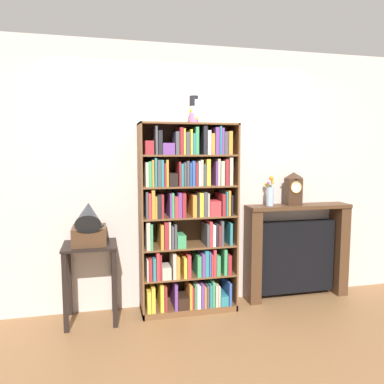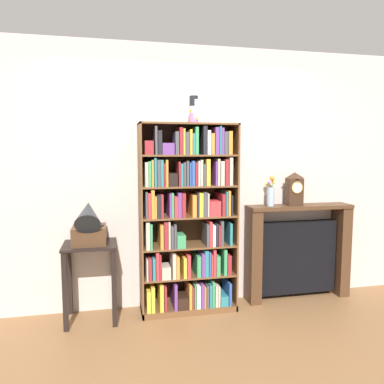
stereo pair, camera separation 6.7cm
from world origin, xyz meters
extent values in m
cube|color=brown|center=(0.00, 0.00, -0.01)|extent=(7.86, 6.40, 0.02)
cube|color=beige|center=(0.14, 0.29, 1.35)|extent=(4.86, 0.08, 2.69)
cube|color=brown|center=(-0.47, 0.07, 0.95)|extent=(0.02, 0.35, 1.89)
cube|color=brown|center=(0.47, 0.07, 0.95)|extent=(0.02, 0.35, 1.89)
cube|color=#4C311C|center=(0.00, 0.24, 0.95)|extent=(0.96, 0.01, 1.89)
cube|color=brown|center=(0.00, 0.07, 1.88)|extent=(0.96, 0.35, 0.02)
cube|color=brown|center=(0.00, 0.07, 0.03)|extent=(0.96, 0.35, 0.06)
cube|color=gold|center=(-0.42, 0.05, 0.17)|extent=(0.04, 0.29, 0.21)
cube|color=gold|center=(-0.38, 0.04, 0.18)|extent=(0.03, 0.27, 0.25)
cube|color=gold|center=(-0.29, 0.04, 0.19)|extent=(0.04, 0.28, 0.26)
cube|color=maroon|center=(-0.25, 0.06, 0.18)|extent=(0.02, 0.30, 0.25)
cube|color=#663884|center=(-0.15, 0.05, 0.19)|extent=(0.03, 0.29, 0.26)
cube|color=black|center=(-0.08, 0.02, 0.12)|extent=(0.11, 0.23, 0.12)
cube|color=orange|center=(-0.01, 0.04, 0.18)|extent=(0.03, 0.26, 0.24)
cube|color=maroon|center=(0.02, 0.05, 0.17)|extent=(0.02, 0.29, 0.22)
cube|color=#388E56|center=(0.04, 0.02, 0.18)|extent=(0.02, 0.24, 0.24)
cube|color=white|center=(0.08, 0.04, 0.18)|extent=(0.04, 0.26, 0.23)
cube|color=#663884|center=(0.12, 0.04, 0.18)|extent=(0.03, 0.26, 0.24)
cube|color=orange|center=(0.14, 0.05, 0.17)|extent=(0.02, 0.30, 0.22)
cube|color=#424247|center=(0.17, 0.03, 0.17)|extent=(0.02, 0.25, 0.23)
cube|color=teal|center=(0.20, 0.02, 0.18)|extent=(0.02, 0.24, 0.23)
cube|color=#388E56|center=(0.23, 0.03, 0.19)|extent=(0.02, 0.24, 0.26)
cube|color=#B2A893|center=(0.26, 0.04, 0.17)|extent=(0.03, 0.27, 0.22)
cube|color=#B2A893|center=(0.29, 0.05, 0.17)|extent=(0.02, 0.28, 0.21)
cube|color=teal|center=(0.34, 0.03, 0.11)|extent=(0.08, 0.25, 0.10)
cube|color=#2D519E|center=(0.40, 0.05, 0.18)|extent=(0.02, 0.30, 0.23)
cube|color=brown|center=(0.00, 0.07, 0.37)|extent=(0.93, 0.33, 0.02)
cube|color=#B2A893|center=(-0.43, 0.03, 0.49)|extent=(0.02, 0.25, 0.21)
cube|color=maroon|center=(-0.40, 0.05, 0.49)|extent=(0.03, 0.29, 0.22)
cube|color=teal|center=(-0.36, 0.03, 0.49)|extent=(0.03, 0.25, 0.22)
cube|color=#C63338|center=(-0.33, 0.03, 0.52)|extent=(0.03, 0.24, 0.27)
cube|color=maroon|center=(-0.30, 0.04, 0.51)|extent=(0.02, 0.27, 0.25)
cube|color=#B2A893|center=(-0.25, 0.01, 0.44)|extent=(0.09, 0.20, 0.12)
cube|color=#B2A893|center=(-0.17, 0.02, 0.50)|extent=(0.03, 0.23, 0.25)
cube|color=orange|center=(-0.13, 0.05, 0.49)|extent=(0.03, 0.29, 0.22)
cube|color=gold|center=(-0.06, 0.05, 0.48)|extent=(0.03, 0.29, 0.20)
cube|color=#C63338|center=(-0.02, 0.05, 0.49)|extent=(0.03, 0.29, 0.23)
cube|color=#388E56|center=(0.08, 0.03, 0.49)|extent=(0.04, 0.25, 0.21)
cube|color=#663884|center=(0.12, 0.02, 0.50)|extent=(0.03, 0.23, 0.23)
cube|color=teal|center=(0.16, 0.06, 0.51)|extent=(0.04, 0.31, 0.26)
cube|color=#2D519E|center=(0.19, 0.05, 0.50)|extent=(0.02, 0.30, 0.25)
cube|color=#C63338|center=(0.21, 0.03, 0.49)|extent=(0.02, 0.26, 0.22)
cube|color=#C63338|center=(0.24, 0.02, 0.51)|extent=(0.03, 0.24, 0.27)
cube|color=#388E56|center=(0.28, 0.05, 0.48)|extent=(0.04, 0.28, 0.20)
cube|color=#388E56|center=(0.35, 0.05, 0.51)|extent=(0.03, 0.28, 0.26)
cube|color=maroon|center=(0.39, 0.04, 0.48)|extent=(0.04, 0.27, 0.20)
cube|color=brown|center=(0.00, 0.07, 0.67)|extent=(0.93, 0.33, 0.02)
cube|color=#B2A893|center=(-0.42, 0.05, 0.82)|extent=(0.04, 0.29, 0.27)
cube|color=#388E56|center=(-0.39, 0.04, 0.81)|extent=(0.02, 0.26, 0.25)
cube|color=orange|center=(-0.29, 0.05, 0.80)|extent=(0.03, 0.29, 0.24)
cube|color=maroon|center=(-0.24, 0.06, 0.81)|extent=(0.04, 0.31, 0.26)
cube|color=#B2A893|center=(-0.21, 0.05, 0.82)|extent=(0.02, 0.30, 0.27)
cube|color=#424247|center=(-0.18, 0.05, 0.79)|extent=(0.02, 0.29, 0.22)
cube|color=#424247|center=(-0.16, 0.06, 0.80)|extent=(0.02, 0.30, 0.24)
cube|color=#388E56|center=(-0.10, 0.03, 0.75)|extent=(0.08, 0.25, 0.13)
cube|color=#424247|center=(0.17, 0.02, 0.79)|extent=(0.03, 0.24, 0.22)
cube|color=#C63338|center=(0.20, 0.02, 0.81)|extent=(0.03, 0.24, 0.25)
cube|color=white|center=(0.23, 0.06, 0.79)|extent=(0.03, 0.30, 0.21)
cube|color=black|center=(0.26, 0.06, 0.79)|extent=(0.03, 0.31, 0.22)
cube|color=maroon|center=(0.29, 0.03, 0.79)|extent=(0.02, 0.24, 0.21)
cube|color=#424247|center=(0.31, 0.06, 0.81)|extent=(0.03, 0.30, 0.25)
cube|color=teal|center=(0.41, 0.04, 0.80)|extent=(0.02, 0.26, 0.23)
cube|color=brown|center=(0.00, 0.07, 0.98)|extent=(0.93, 0.33, 0.02)
cube|color=#424247|center=(-0.43, 0.04, 1.11)|extent=(0.02, 0.27, 0.26)
cube|color=#C63338|center=(-0.40, 0.05, 1.11)|extent=(0.02, 0.29, 0.24)
cube|color=orange|center=(-0.37, 0.04, 1.12)|extent=(0.03, 0.27, 0.27)
cube|color=orange|center=(-0.34, 0.05, 1.09)|extent=(0.02, 0.29, 0.21)
cube|color=black|center=(-0.31, 0.05, 1.10)|extent=(0.03, 0.29, 0.23)
cube|color=maroon|center=(-0.28, 0.06, 1.10)|extent=(0.02, 0.31, 0.23)
cube|color=#663884|center=(-0.20, 0.03, 1.10)|extent=(0.02, 0.25, 0.23)
cube|color=#388E56|center=(-0.18, 0.06, 1.10)|extent=(0.02, 0.30, 0.24)
cube|color=#C63338|center=(-0.15, 0.02, 1.09)|extent=(0.03, 0.24, 0.20)
cube|color=#663884|center=(-0.11, 0.05, 1.10)|extent=(0.03, 0.28, 0.24)
cube|color=maroon|center=(-0.07, 0.05, 1.10)|extent=(0.04, 0.30, 0.23)
cube|color=orange|center=(0.03, 0.04, 1.09)|extent=(0.04, 0.26, 0.21)
cube|color=black|center=(0.07, 0.02, 1.10)|extent=(0.02, 0.24, 0.23)
cube|color=gold|center=(0.10, 0.05, 1.10)|extent=(0.04, 0.28, 0.23)
cube|color=#424247|center=(0.14, 0.05, 1.10)|extent=(0.04, 0.28, 0.24)
cube|color=#B2A893|center=(0.17, 0.05, 1.10)|extent=(0.02, 0.29, 0.23)
cube|color=#C63338|center=(0.24, 0.03, 1.06)|extent=(0.11, 0.26, 0.15)
cube|color=maroon|center=(0.33, 0.06, 1.09)|extent=(0.03, 0.30, 0.22)
cube|color=teal|center=(0.36, 0.03, 1.10)|extent=(0.02, 0.25, 0.24)
cube|color=orange|center=(0.38, 0.06, 1.11)|extent=(0.02, 0.30, 0.25)
cube|color=black|center=(0.41, 0.03, 1.09)|extent=(0.02, 0.24, 0.20)
cube|color=brown|center=(0.00, 0.07, 1.28)|extent=(0.93, 0.33, 0.02)
cube|color=#B2A893|center=(-0.42, 0.03, 1.40)|extent=(0.03, 0.25, 0.23)
cube|color=#388E56|center=(-0.39, 0.03, 1.41)|extent=(0.03, 0.26, 0.24)
cube|color=orange|center=(-0.37, 0.04, 1.41)|extent=(0.02, 0.27, 0.25)
cube|color=teal|center=(-0.34, 0.04, 1.42)|extent=(0.02, 0.28, 0.27)
cube|color=#424247|center=(-0.31, 0.04, 1.41)|extent=(0.03, 0.27, 0.25)
cube|color=teal|center=(-0.28, 0.03, 1.41)|extent=(0.02, 0.26, 0.25)
cube|color=maroon|center=(-0.25, 0.05, 1.40)|extent=(0.02, 0.30, 0.22)
cube|color=orange|center=(-0.23, 0.04, 1.41)|extent=(0.02, 0.26, 0.25)
cube|color=black|center=(-0.17, 0.05, 1.35)|extent=(0.08, 0.28, 0.13)
cube|color=maroon|center=(-0.11, 0.02, 1.40)|extent=(0.02, 0.23, 0.23)
cube|color=teal|center=(-0.09, 0.03, 1.40)|extent=(0.02, 0.25, 0.22)
cube|color=#424247|center=(-0.06, 0.04, 1.40)|extent=(0.02, 0.27, 0.23)
cube|color=#424247|center=(-0.03, 0.04, 1.41)|extent=(0.02, 0.27, 0.24)
cube|color=#2D519E|center=(-0.01, 0.04, 1.40)|extent=(0.02, 0.26, 0.23)
cube|color=#2D519E|center=(0.02, 0.03, 1.41)|extent=(0.03, 0.26, 0.24)
cube|color=maroon|center=(0.05, 0.03, 1.40)|extent=(0.02, 0.25, 0.23)
cube|color=white|center=(0.08, 0.04, 1.41)|extent=(0.02, 0.26, 0.24)
cube|color=#B2A893|center=(0.10, 0.05, 1.41)|extent=(0.02, 0.28, 0.25)
cube|color=#424247|center=(0.13, 0.06, 1.39)|extent=(0.02, 0.30, 0.21)
cube|color=gold|center=(0.17, 0.03, 1.42)|extent=(0.04, 0.24, 0.26)
cube|color=#663884|center=(0.25, 0.05, 1.40)|extent=(0.02, 0.29, 0.24)
cube|color=#B2A893|center=(0.27, 0.04, 1.42)|extent=(0.02, 0.27, 0.26)
cube|color=#B2A893|center=(0.31, 0.03, 1.41)|extent=(0.04, 0.26, 0.24)
cube|color=maroon|center=(0.36, 0.05, 1.41)|extent=(0.04, 0.30, 0.26)
cube|color=#B2A893|center=(0.40, 0.06, 1.42)|extent=(0.03, 0.30, 0.27)
cube|color=brown|center=(0.00, 0.07, 1.58)|extent=(0.93, 0.33, 0.02)
cube|color=maroon|center=(-0.40, 0.01, 1.65)|extent=(0.08, 0.22, 0.13)
cube|color=#424247|center=(-0.33, 0.04, 1.72)|extent=(0.02, 0.27, 0.26)
cube|color=black|center=(-0.30, 0.05, 1.70)|extent=(0.04, 0.28, 0.22)
cube|color=#663884|center=(-0.22, 0.03, 1.64)|extent=(0.11, 0.26, 0.11)
cube|color=#424247|center=(-0.13, 0.04, 1.70)|extent=(0.03, 0.27, 0.22)
cube|color=maroon|center=(-0.09, 0.03, 1.72)|extent=(0.03, 0.25, 0.25)
cube|color=gold|center=(-0.07, 0.04, 1.71)|extent=(0.02, 0.27, 0.24)
cube|color=#424247|center=(-0.03, 0.03, 1.70)|extent=(0.04, 0.24, 0.21)
cube|color=gold|center=(0.00, 0.06, 1.71)|extent=(0.02, 0.30, 0.24)
cube|color=teal|center=(0.03, 0.05, 1.69)|extent=(0.02, 0.29, 0.20)
cube|color=#388E56|center=(0.06, 0.06, 1.72)|extent=(0.03, 0.31, 0.26)
cube|color=black|center=(0.14, 0.04, 1.72)|extent=(0.04, 0.27, 0.27)
cube|color=white|center=(0.18, 0.02, 1.70)|extent=(0.03, 0.24, 0.23)
cube|color=orange|center=(0.21, 0.03, 1.69)|extent=(0.03, 0.24, 0.20)
cube|color=#663884|center=(0.26, 0.03, 1.72)|extent=(0.04, 0.25, 0.26)
cube|color=teal|center=(0.29, 0.03, 1.73)|extent=(0.02, 0.25, 0.27)
cube|color=#663884|center=(0.31, 0.05, 1.72)|extent=(0.02, 0.30, 0.26)
cube|color=#424247|center=(0.35, 0.03, 1.70)|extent=(0.04, 0.25, 0.22)
cube|color=orange|center=(0.39, 0.05, 1.70)|extent=(0.04, 0.30, 0.22)
cylinder|color=pink|center=(0.05, 0.02, 1.94)|extent=(0.08, 0.08, 0.10)
cylinder|color=purple|center=(0.05, 0.02, 1.96)|extent=(0.08, 0.08, 0.10)
cylinder|color=yellow|center=(0.05, 0.02, 1.98)|extent=(0.08, 0.08, 0.10)
cylinder|color=white|center=(0.05, 0.02, 1.99)|extent=(0.08, 0.08, 0.10)
cylinder|color=orange|center=(0.05, 0.03, 2.01)|extent=(0.08, 0.08, 0.10)
cylinder|color=pink|center=(0.05, 0.03, 2.03)|extent=(0.08, 0.08, 0.10)
cylinder|color=yellow|center=(0.05, 0.03, 2.05)|extent=(0.08, 0.08, 0.10)
cylinder|color=white|center=(0.05, 0.02, 2.07)|extent=(0.08, 0.08, 0.10)
cylinder|color=blue|center=(0.05, 0.02, 2.08)|extent=(0.08, 0.08, 0.10)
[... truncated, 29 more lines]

